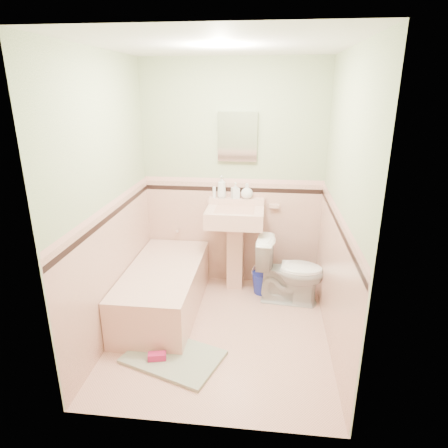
# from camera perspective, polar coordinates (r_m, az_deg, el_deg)

# --- Properties ---
(floor) EXTENTS (2.20, 2.20, 0.00)m
(floor) POSITION_cam_1_polar(r_m,az_deg,el_deg) (3.88, -0.44, -15.33)
(floor) COLOR #E1A993
(floor) RESTS_ON ground
(ceiling) EXTENTS (2.20, 2.20, 0.00)m
(ceiling) POSITION_cam_1_polar(r_m,az_deg,el_deg) (3.21, -0.56, 24.57)
(ceiling) COLOR white
(ceiling) RESTS_ON ground
(wall_back) EXTENTS (2.50, 0.00, 2.50)m
(wall_back) POSITION_cam_1_polar(r_m,az_deg,el_deg) (4.39, 1.28, 6.73)
(wall_back) COLOR beige
(wall_back) RESTS_ON ground
(wall_front) EXTENTS (2.50, 0.00, 2.50)m
(wall_front) POSITION_cam_1_polar(r_m,az_deg,el_deg) (2.31, -3.86, -5.14)
(wall_front) COLOR beige
(wall_front) RESTS_ON ground
(wall_left) EXTENTS (0.00, 2.50, 2.50)m
(wall_left) POSITION_cam_1_polar(r_m,az_deg,el_deg) (3.59, -16.56, 3.06)
(wall_left) COLOR beige
(wall_left) RESTS_ON ground
(wall_right) EXTENTS (0.00, 2.50, 2.50)m
(wall_right) POSITION_cam_1_polar(r_m,az_deg,el_deg) (3.36, 16.67, 1.98)
(wall_right) COLOR beige
(wall_right) RESTS_ON ground
(wainscot_back) EXTENTS (2.00, 0.00, 2.00)m
(wainscot_back) POSITION_cam_1_polar(r_m,az_deg,el_deg) (4.57, 1.21, -1.29)
(wainscot_back) COLOR #E3AE98
(wainscot_back) RESTS_ON ground
(wainscot_front) EXTENTS (2.00, 0.00, 2.00)m
(wainscot_front) POSITION_cam_1_polar(r_m,az_deg,el_deg) (2.66, -3.48, -17.90)
(wainscot_front) COLOR #E3AE98
(wainscot_front) RESTS_ON ground
(wainscot_left) EXTENTS (0.00, 2.20, 2.20)m
(wainscot_left) POSITION_cam_1_polar(r_m,az_deg,el_deg) (3.81, -15.47, -6.36)
(wainscot_left) COLOR #E3AE98
(wainscot_left) RESTS_ON ground
(wainscot_right) EXTENTS (0.00, 2.20, 2.20)m
(wainscot_right) POSITION_cam_1_polar(r_m,az_deg,el_deg) (3.60, 15.49, -7.93)
(wainscot_right) COLOR #E3AE98
(wainscot_right) RESTS_ON ground
(accent_back) EXTENTS (2.00, 0.00, 2.00)m
(accent_back) POSITION_cam_1_polar(r_m,az_deg,el_deg) (4.40, 1.25, 5.03)
(accent_back) COLOR black
(accent_back) RESTS_ON ground
(accent_front) EXTENTS (2.00, 0.00, 2.00)m
(accent_front) POSITION_cam_1_polar(r_m,az_deg,el_deg) (2.38, -3.71, -7.80)
(accent_front) COLOR black
(accent_front) RESTS_ON ground
(accent_left) EXTENTS (0.00, 2.20, 2.20)m
(accent_left) POSITION_cam_1_polar(r_m,az_deg,el_deg) (3.62, -16.10, 1.08)
(accent_left) COLOR black
(accent_left) RESTS_ON ground
(accent_right) EXTENTS (0.00, 2.20, 2.20)m
(accent_right) POSITION_cam_1_polar(r_m,az_deg,el_deg) (3.40, 16.17, -0.10)
(accent_right) COLOR black
(accent_right) RESTS_ON ground
(cap_back) EXTENTS (2.00, 0.00, 2.00)m
(cap_back) POSITION_cam_1_polar(r_m,az_deg,el_deg) (4.38, 1.26, 6.30)
(cap_back) COLOR #E1A797
(cap_back) RESTS_ON ground
(cap_front) EXTENTS (2.00, 0.00, 2.00)m
(cap_front) POSITION_cam_1_polar(r_m,az_deg,el_deg) (2.34, -3.77, -5.63)
(cap_front) COLOR #E1A797
(cap_front) RESTS_ON ground
(cap_left) EXTENTS (0.00, 2.20, 2.20)m
(cap_left) POSITION_cam_1_polar(r_m,az_deg,el_deg) (3.59, -16.25, 2.60)
(cap_left) COLOR #E1A797
(cap_left) RESTS_ON ground
(cap_right) EXTENTS (0.00, 2.20, 2.20)m
(cap_right) POSITION_cam_1_polar(r_m,az_deg,el_deg) (3.37, 16.32, 1.50)
(cap_right) COLOR #E1A797
(cap_right) RESTS_ON ground
(bathtub) EXTENTS (0.70, 1.50, 0.45)m
(bathtub) POSITION_cam_1_polar(r_m,az_deg,el_deg) (4.15, -8.67, -9.45)
(bathtub) COLOR #DCAA96
(bathtub) RESTS_ON floor
(tub_faucet) EXTENTS (0.04, 0.12, 0.04)m
(tub_faucet) POSITION_cam_1_polar(r_m,az_deg,el_deg) (4.62, -6.64, -0.78)
(tub_faucet) COLOR silver
(tub_faucet) RESTS_ON wall_back
(sink) EXTENTS (0.62, 0.51, 0.97)m
(sink) POSITION_cam_1_polar(r_m,az_deg,el_deg) (4.39, 1.56, -3.77)
(sink) COLOR #DCAA96
(sink) RESTS_ON floor
(sink_faucet) EXTENTS (0.02, 0.02, 0.10)m
(sink_faucet) POSITION_cam_1_polar(r_m,az_deg,el_deg) (4.37, 1.78, 2.59)
(sink_faucet) COLOR silver
(sink_faucet) RESTS_ON sink
(medicine_cabinet) EXTENTS (0.41, 0.04, 0.52)m
(medicine_cabinet) POSITION_cam_1_polar(r_m,az_deg,el_deg) (4.28, 1.97, 12.51)
(medicine_cabinet) COLOR white
(medicine_cabinet) RESTS_ON wall_back
(soap_dish) EXTENTS (0.11, 0.06, 0.04)m
(soap_dish) POSITION_cam_1_polar(r_m,az_deg,el_deg) (4.41, 7.30, 2.61)
(soap_dish) COLOR #DCAA96
(soap_dish) RESTS_ON wall_back
(soap_bottle_left) EXTENTS (0.10, 0.10, 0.25)m
(soap_bottle_left) POSITION_cam_1_polar(r_m,az_deg,el_deg) (4.37, -0.34, 5.42)
(soap_bottle_left) COLOR #B2B2B2
(soap_bottle_left) RESTS_ON sink
(soap_bottle_mid) EXTENTS (0.10, 0.11, 0.17)m
(soap_bottle_mid) POSITION_cam_1_polar(r_m,az_deg,el_deg) (4.36, 1.66, 4.89)
(soap_bottle_mid) COLOR #B2B2B2
(soap_bottle_mid) RESTS_ON sink
(soap_bottle_right) EXTENTS (0.17, 0.17, 0.17)m
(soap_bottle_right) POSITION_cam_1_polar(r_m,az_deg,el_deg) (4.35, 3.35, 4.79)
(soap_bottle_right) COLOR #B2B2B2
(soap_bottle_right) RESTS_ON sink
(tube) EXTENTS (0.04, 0.04, 0.12)m
(tube) POSITION_cam_1_polar(r_m,az_deg,el_deg) (4.39, -1.42, 4.63)
(tube) COLOR white
(tube) RESTS_ON sink
(toilet) EXTENTS (0.74, 0.46, 0.72)m
(toilet) POSITION_cam_1_polar(r_m,az_deg,el_deg) (4.26, 9.52, -6.68)
(toilet) COLOR white
(toilet) RESTS_ON floor
(bucket) EXTENTS (0.24, 0.24, 0.24)m
(bucket) POSITION_cam_1_polar(r_m,az_deg,el_deg) (4.49, 5.62, -8.44)
(bucket) COLOR #1A2699
(bucket) RESTS_ON floor
(bath_mat) EXTENTS (0.92, 0.76, 0.03)m
(bath_mat) POSITION_cam_1_polar(r_m,az_deg,el_deg) (3.58, -7.34, -18.56)
(bath_mat) COLOR gray
(bath_mat) RESTS_ON floor
(shoe) EXTENTS (0.16, 0.10, 0.06)m
(shoe) POSITION_cam_1_polar(r_m,az_deg,el_deg) (3.53, -9.68, -18.38)
(shoe) COLOR #BF1E59
(shoe) RESTS_ON bath_mat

